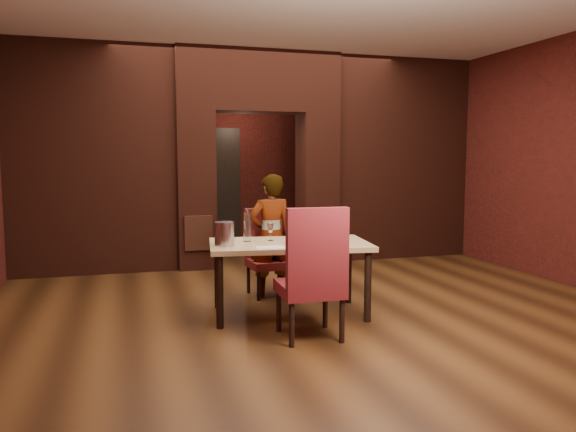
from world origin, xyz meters
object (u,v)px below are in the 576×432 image
at_px(dining_table, 289,278).
at_px(person_seated, 271,236).
at_px(wine_glass_a, 270,232).
at_px(water_bottle, 247,226).
at_px(chair_far, 269,253).
at_px(wine_bucket, 224,234).
at_px(potted_plant, 332,270).
at_px(chair_near, 310,272).
at_px(wine_glass_c, 319,231).
at_px(wine_glass_b, 299,232).

bearing_deg(dining_table, person_seated, 97.09).
bearing_deg(wine_glass_a, water_bottle, 177.21).
distance_m(chair_far, wine_bucket, 1.18).
bearing_deg(potted_plant, chair_near, -116.84).
relative_size(dining_table, person_seated, 1.13).
relative_size(dining_table, wine_bucket, 6.82).
relative_size(chair_far, wine_bucket, 4.31).
distance_m(chair_far, water_bottle, 0.89).
bearing_deg(dining_table, wine_glass_c, 2.79).
distance_m(wine_glass_c, potted_plant, 1.33).
height_order(dining_table, wine_glass_c, wine_glass_c).
bearing_deg(chair_far, wine_bucket, -132.44).
relative_size(dining_table, chair_near, 1.35).
height_order(person_seated, wine_glass_c, person_seated).
bearing_deg(wine_glass_a, dining_table, -45.93).
xyz_separation_m(chair_near, water_bottle, (-0.37, 0.94, 0.32)).
relative_size(person_seated, potted_plant, 3.27).
xyz_separation_m(wine_glass_a, water_bottle, (-0.25, 0.01, 0.07)).
xyz_separation_m(chair_far, wine_bucket, (-0.68, -0.88, 0.37)).
bearing_deg(dining_table, chair_far, 97.69).
bearing_deg(wine_glass_b, wine_glass_a, 152.90).
bearing_deg(potted_plant, water_bottle, -146.75).
bearing_deg(potted_plant, wine_glass_b, -127.16).
distance_m(wine_glass_b, water_bottle, 0.55).
relative_size(dining_table, wine_glass_c, 7.52).
distance_m(chair_far, wine_glass_a, 0.78).
distance_m(chair_near, person_seated, 1.56).
bearing_deg(chair_far, wine_glass_b, -86.89).
relative_size(chair_far, person_seated, 0.71).
height_order(wine_glass_c, water_bottle, water_bottle).
relative_size(wine_glass_c, potted_plant, 0.49).
xyz_separation_m(wine_bucket, potted_plant, (1.54, 1.04, -0.66)).
bearing_deg(wine_glass_b, water_bottle, 163.70).
bearing_deg(person_seated, potted_plant, -170.96).
height_order(chair_near, wine_glass_b, chair_near).
relative_size(person_seated, wine_bucket, 6.05).
relative_size(wine_bucket, potted_plant, 0.54).
xyz_separation_m(wine_glass_a, wine_bucket, (-0.52, -0.20, 0.03)).
relative_size(wine_glass_b, water_bottle, 0.60).
bearing_deg(chair_near, wine_glass_a, -80.89).
xyz_separation_m(dining_table, wine_bucket, (-0.68, -0.04, 0.50)).
distance_m(chair_far, wine_glass_c, 0.99).
distance_m(wine_bucket, water_bottle, 0.35).
distance_m(wine_glass_a, potted_plant, 1.46).
distance_m(wine_glass_c, water_bottle, 0.74).
relative_size(chair_far, wine_glass_a, 5.60).
height_order(chair_near, wine_glass_a, chair_near).
bearing_deg(wine_bucket, water_bottle, 37.70).
bearing_deg(wine_bucket, wine_glass_a, 21.10).
height_order(wine_glass_a, wine_bucket, wine_bucket).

